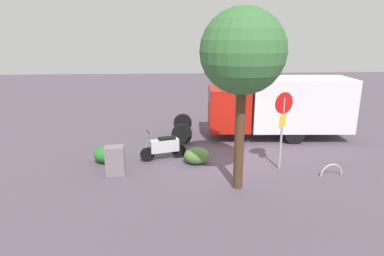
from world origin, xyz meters
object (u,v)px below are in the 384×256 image
Objects in this scene: street_tree at (243,53)px; bike_rack_hoop at (331,175)px; motorcycle at (164,147)px; utility_cabinet at (115,160)px; box_truck_near at (278,105)px; stop_sign at (283,119)px.

bike_rack_hoop is at bearing -168.44° from street_tree.
motorcycle is 1.76× the size of utility_cabinet.
street_tree reaches higher than bike_rack_hoop.
street_tree is at bearing 11.56° from bike_rack_hoop.
motorcycle is at bearing 29.56° from box_truck_near.
motorcycle is 6.11m from bike_rack_hoop.
box_truck_near is 5.91m from motorcycle.
bike_rack_hoop is (-7.45, 0.62, -0.50)m from utility_cabinet.
box_truck_near is at bearing -150.72° from utility_cabinet.
motorcycle is at bearing -48.28° from street_tree.
stop_sign is at bearing 148.30° from motorcycle.
stop_sign reaches higher than bike_rack_hoop.
box_truck_near reaches higher than bike_rack_hoop.
stop_sign is 6.01m from utility_cabinet.
stop_sign is 2.56m from bike_rack_hoop.
utility_cabinet is (5.85, 0.12, -1.35)m from stop_sign.
bike_rack_hoop is at bearing 155.08° from stop_sign.
stop_sign is at bearing -24.92° from bike_rack_hoop.
utility_cabinet is at bearing 22.49° from motorcycle.
motorcycle is 4.54m from stop_sign.
stop_sign is (-4.17, 1.20, 1.34)m from motorcycle.
motorcycle is 2.13m from utility_cabinet.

